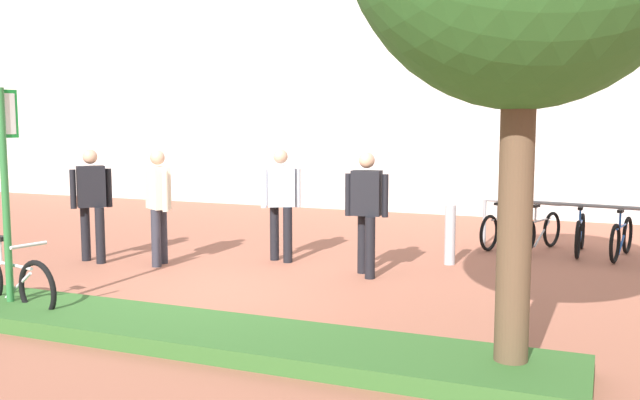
{
  "coord_description": "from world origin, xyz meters",
  "views": [
    {
      "loc": [
        4.49,
        -7.49,
        2.15
      ],
      "look_at": [
        0.86,
        1.33,
        1.07
      ],
      "focal_mm": 39.32,
      "sensor_mm": 36.0,
      "label": 1
    }
  ],
  "objects_px": {
    "parking_sign_post": "(4,168)",
    "person_suited_navy": "(366,206)",
    "person_casual_tan": "(281,198)",
    "person_suited_dark": "(91,198)",
    "bike_at_sign": "(11,282)",
    "bike_rack_cluster": "(580,233)",
    "bollard_steel": "(450,235)",
    "person_shirt_white": "(158,200)"
  },
  "relations": [
    {
      "from": "bike_rack_cluster",
      "to": "person_suited_navy",
      "type": "distance_m",
      "value": 3.94
    },
    {
      "from": "parking_sign_post",
      "to": "person_suited_navy",
      "type": "height_order",
      "value": "parking_sign_post"
    },
    {
      "from": "person_shirt_white",
      "to": "person_casual_tan",
      "type": "relative_size",
      "value": 1.0
    },
    {
      "from": "person_suited_dark",
      "to": "bike_at_sign",
      "type": "bearing_deg",
      "value": -67.62
    },
    {
      "from": "bollard_steel",
      "to": "person_shirt_white",
      "type": "height_order",
      "value": "person_shirt_white"
    },
    {
      "from": "parking_sign_post",
      "to": "bollard_steel",
      "type": "height_order",
      "value": "parking_sign_post"
    },
    {
      "from": "person_shirt_white",
      "to": "bollard_steel",
      "type": "bearing_deg",
      "value": 22.94
    },
    {
      "from": "bollard_steel",
      "to": "person_suited_dark",
      "type": "xyz_separation_m",
      "value": [
        -5.07,
        -1.89,
        0.53
      ]
    },
    {
      "from": "person_shirt_white",
      "to": "person_suited_dark",
      "type": "xyz_separation_m",
      "value": [
        -1.07,
        -0.2,
        0.0
      ]
    },
    {
      "from": "parking_sign_post",
      "to": "bollard_steel",
      "type": "bearing_deg",
      "value": 49.69
    },
    {
      "from": "bollard_steel",
      "to": "person_suited_navy",
      "type": "bearing_deg",
      "value": -126.95
    },
    {
      "from": "person_casual_tan",
      "to": "person_suited_dark",
      "type": "bearing_deg",
      "value": -156.5
    },
    {
      "from": "bollard_steel",
      "to": "bike_at_sign",
      "type": "bearing_deg",
      "value": -131.42
    },
    {
      "from": "bollard_steel",
      "to": "person_casual_tan",
      "type": "height_order",
      "value": "person_casual_tan"
    },
    {
      "from": "bike_at_sign",
      "to": "person_shirt_white",
      "type": "height_order",
      "value": "person_shirt_white"
    },
    {
      "from": "parking_sign_post",
      "to": "person_shirt_white",
      "type": "height_order",
      "value": "parking_sign_post"
    },
    {
      "from": "person_suited_navy",
      "to": "person_shirt_white",
      "type": "distance_m",
      "value": 3.12
    },
    {
      "from": "bike_at_sign",
      "to": "bike_rack_cluster",
      "type": "xyz_separation_m",
      "value": [
        5.75,
        6.13,
        -0.0
      ]
    },
    {
      "from": "bollard_steel",
      "to": "person_suited_dark",
      "type": "relative_size",
      "value": 0.52
    },
    {
      "from": "parking_sign_post",
      "to": "person_suited_dark",
      "type": "distance_m",
      "value": 3.03
    },
    {
      "from": "bollard_steel",
      "to": "person_suited_navy",
      "type": "distance_m",
      "value": 1.61
    },
    {
      "from": "bike_at_sign",
      "to": "bike_rack_cluster",
      "type": "distance_m",
      "value": 8.41
    },
    {
      "from": "bike_rack_cluster",
      "to": "person_casual_tan",
      "type": "xyz_separation_m",
      "value": [
        -4.21,
        -2.36,
        0.64
      ]
    },
    {
      "from": "bike_rack_cluster",
      "to": "bollard_steel",
      "type": "distance_m",
      "value": 2.39
    },
    {
      "from": "bike_at_sign",
      "to": "person_suited_dark",
      "type": "height_order",
      "value": "person_suited_dark"
    },
    {
      "from": "person_shirt_white",
      "to": "person_casual_tan",
      "type": "distance_m",
      "value": 1.82
    },
    {
      "from": "person_shirt_white",
      "to": "person_suited_dark",
      "type": "distance_m",
      "value": 1.09
    },
    {
      "from": "bike_rack_cluster",
      "to": "person_suited_navy",
      "type": "bearing_deg",
      "value": -133.46
    },
    {
      "from": "bike_rack_cluster",
      "to": "person_casual_tan",
      "type": "bearing_deg",
      "value": -150.75
    },
    {
      "from": "person_suited_navy",
      "to": "bollard_steel",
      "type": "bearing_deg",
      "value": 53.05
    },
    {
      "from": "bike_rack_cluster",
      "to": "person_shirt_white",
      "type": "xyz_separation_m",
      "value": [
        -5.76,
        -3.3,
        0.64
      ]
    },
    {
      "from": "person_casual_tan",
      "to": "person_suited_dark",
      "type": "relative_size",
      "value": 1.0
    },
    {
      "from": "bollard_steel",
      "to": "person_suited_dark",
      "type": "bearing_deg",
      "value": -159.59
    },
    {
      "from": "person_suited_navy",
      "to": "person_suited_dark",
      "type": "relative_size",
      "value": 1.0
    },
    {
      "from": "bike_at_sign",
      "to": "bike_rack_cluster",
      "type": "bearing_deg",
      "value": 46.83
    },
    {
      "from": "person_casual_tan",
      "to": "person_shirt_white",
      "type": "bearing_deg",
      "value": -148.65
    },
    {
      "from": "person_shirt_white",
      "to": "person_suited_dark",
      "type": "height_order",
      "value": "same"
    },
    {
      "from": "bollard_steel",
      "to": "person_shirt_white",
      "type": "bearing_deg",
      "value": -157.06
    },
    {
      "from": "bike_at_sign",
      "to": "bollard_steel",
      "type": "distance_m",
      "value": 6.03
    },
    {
      "from": "bollard_steel",
      "to": "person_shirt_white",
      "type": "relative_size",
      "value": 0.52
    },
    {
      "from": "person_suited_dark",
      "to": "person_suited_navy",
      "type": "bearing_deg",
      "value": 9.22
    },
    {
      "from": "bike_at_sign",
      "to": "person_casual_tan",
      "type": "bearing_deg",
      "value": 67.75
    }
  ]
}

